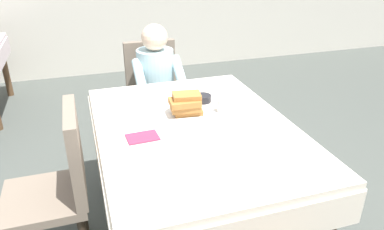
% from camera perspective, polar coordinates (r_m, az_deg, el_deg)
% --- Properties ---
extents(ground_plane, '(14.00, 14.00, 0.00)m').
position_cam_1_polar(ground_plane, '(2.53, 0.45, -16.77)').
color(ground_plane, '#474C47').
extents(dining_table_main, '(1.12, 1.52, 0.74)m').
position_cam_1_polar(dining_table_main, '(2.14, 0.51, -3.78)').
color(dining_table_main, silver).
rests_on(dining_table_main, ground).
extents(chair_diner, '(0.44, 0.45, 0.93)m').
position_cam_1_polar(chair_diner, '(3.22, -5.96, 4.08)').
color(chair_diner, '#7A6B5B').
rests_on(chair_diner, ground).
extents(diner_person, '(0.40, 0.43, 1.12)m').
position_cam_1_polar(diner_person, '(3.03, -5.45, 5.50)').
color(diner_person, silver).
rests_on(diner_person, ground).
extents(chair_left_side, '(0.45, 0.44, 0.93)m').
position_cam_1_polar(chair_left_side, '(2.13, -19.86, -9.48)').
color(chair_left_side, '#7A6B5B').
rests_on(chair_left_side, ground).
extents(plate_breakfast, '(0.28, 0.28, 0.02)m').
position_cam_1_polar(plate_breakfast, '(2.21, -0.91, -0.01)').
color(plate_breakfast, white).
rests_on(plate_breakfast, dining_table_main).
extents(breakfast_stack, '(0.21, 0.17, 0.13)m').
position_cam_1_polar(breakfast_stack, '(2.18, -0.95, 1.68)').
color(breakfast_stack, '#A36B33').
rests_on(breakfast_stack, plate_breakfast).
extents(cup_coffee, '(0.11, 0.08, 0.08)m').
position_cam_1_polar(cup_coffee, '(2.25, 4.96, 1.40)').
color(cup_coffee, white).
rests_on(cup_coffee, dining_table_main).
extents(bowl_butter, '(0.11, 0.11, 0.04)m').
position_cam_1_polar(bowl_butter, '(2.41, 1.70, 2.62)').
color(bowl_butter, black).
rests_on(bowl_butter, dining_table_main).
extents(syrup_pitcher, '(0.08, 0.08, 0.07)m').
position_cam_1_polar(syrup_pitcher, '(2.25, -7.90, 1.08)').
color(syrup_pitcher, silver).
rests_on(syrup_pitcher, dining_table_main).
extents(fork_left_of_plate, '(0.03, 0.18, 0.00)m').
position_cam_1_polar(fork_left_of_plate, '(2.15, -5.60, -1.02)').
color(fork_left_of_plate, silver).
rests_on(fork_left_of_plate, dining_table_main).
extents(knife_right_of_plate, '(0.04, 0.20, 0.00)m').
position_cam_1_polar(knife_right_of_plate, '(2.25, 3.87, 0.29)').
color(knife_right_of_plate, silver).
rests_on(knife_right_of_plate, dining_table_main).
extents(spoon_near_edge, '(0.15, 0.05, 0.00)m').
position_cam_1_polar(spoon_near_edge, '(1.94, 3.31, -4.13)').
color(spoon_near_edge, silver).
rests_on(spoon_near_edge, dining_table_main).
extents(napkin_folded, '(0.18, 0.13, 0.01)m').
position_cam_1_polar(napkin_folded, '(1.99, -7.72, -3.45)').
color(napkin_folded, '#8C2D4C').
rests_on(napkin_folded, dining_table_main).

